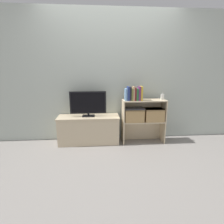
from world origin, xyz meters
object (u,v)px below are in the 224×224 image
(book_navy, at_px, (128,94))
(book_mustard, at_px, (141,93))
(book_charcoal, at_px, (130,94))
(tv, at_px, (88,103))
(book_plum, at_px, (139,93))
(tv_stand, at_px, (89,129))
(book_olive, at_px, (132,94))
(book_tan, at_px, (133,94))
(book_skyblue, at_px, (126,95))
(book_maroon, at_px, (135,94))
(storage_basket_right, at_px, (154,114))
(baby_monitor, at_px, (162,97))
(book_forest, at_px, (137,95))
(storage_basket_left, at_px, (134,115))
(laptop, at_px, (134,108))

(book_navy, height_order, book_mustard, book_mustard)
(book_charcoal, bearing_deg, tv, 173.62)
(tv, xyz_separation_m, book_plum, (0.90, -0.08, 0.18))
(tv_stand, distance_m, tv, 0.50)
(book_charcoal, height_order, book_olive, book_charcoal)
(tv, xyz_separation_m, book_olive, (0.77, -0.08, 0.16))
(book_charcoal, xyz_separation_m, book_tan, (0.06, 0.00, 0.00))
(book_skyblue, distance_m, book_plum, 0.24)
(book_maroon, height_order, storage_basket_right, book_maroon)
(tv_stand, relative_size, storage_basket_right, 3.20)
(tv, height_order, book_olive, book_olive)
(tv_stand, xyz_separation_m, book_skyblue, (0.67, -0.09, 0.66))
(book_mustard, height_order, baby_monitor, book_mustard)
(book_maroon, bearing_deg, book_tan, 180.00)
(baby_monitor, bearing_deg, book_forest, -175.53)
(book_mustard, distance_m, storage_basket_right, 0.47)
(book_olive, distance_m, book_plum, 0.13)
(book_skyblue, xyz_separation_m, book_maroon, (0.16, -0.00, 0.01))
(tv_stand, distance_m, book_forest, 1.09)
(book_plum, distance_m, baby_monitor, 0.45)
(storage_basket_right, bearing_deg, tv, 177.09)
(book_plum, height_order, storage_basket_left, book_plum)
(book_navy, relative_size, baby_monitor, 1.86)
(tv_stand, bearing_deg, book_tan, -6.05)
(book_maroon, bearing_deg, book_charcoal, 180.00)
(book_skyblue, height_order, book_charcoal, book_charcoal)
(book_olive, xyz_separation_m, laptop, (0.06, 0.02, -0.26))
(book_charcoal, height_order, book_forest, book_charcoal)
(tv_stand, relative_size, book_maroon, 4.96)
(tv, bearing_deg, book_plum, -5.27)
(book_plum, bearing_deg, baby_monitor, 4.87)
(book_skyblue, distance_m, baby_monitor, 0.68)
(book_navy, xyz_separation_m, book_charcoal, (0.04, 0.00, -0.00))
(book_charcoal, relative_size, storage_basket_right, 0.69)
(book_skyblue, bearing_deg, book_plum, 0.00)
(book_charcoal, relative_size, laptop, 0.68)
(book_skyblue, distance_m, storage_basket_right, 0.65)
(tv_stand, xyz_separation_m, storage_basket_left, (0.83, -0.06, 0.29))
(book_skyblue, bearing_deg, book_mustard, 0.00)
(book_maroon, relative_size, book_mustard, 0.90)
(book_charcoal, xyz_separation_m, book_forest, (0.12, 0.00, -0.02))
(tv, distance_m, storage_basket_left, 0.86)
(book_skyblue, height_order, book_plum, book_plum)
(book_forest, bearing_deg, book_plum, 0.00)
(tv, bearing_deg, book_olive, -6.16)
(book_maroon, xyz_separation_m, book_plum, (0.07, 0.00, 0.01))
(baby_monitor, distance_m, storage_basket_right, 0.35)
(book_skyblue, bearing_deg, tv_stand, 172.77)
(tv_stand, bearing_deg, book_olive, -6.28)
(book_navy, distance_m, book_plum, 0.19)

